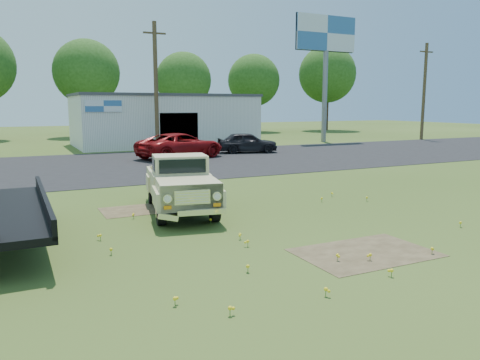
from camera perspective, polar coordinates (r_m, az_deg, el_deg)
name	(u,v)px	position (r m, az deg, el deg)	size (l,w,h in m)	color
ground	(245,229)	(12.47, 0.56, -5.99)	(140.00, 140.00, 0.00)	#354E19
asphalt_lot	(123,165)	(26.53, -14.10, 1.78)	(90.00, 14.00, 0.02)	black
dirt_patch_a	(365,253)	(10.88, 15.00, -8.58)	(3.00, 2.00, 0.01)	#443824
dirt_patch_b	(138,210)	(15.02, -12.37, -3.60)	(2.20, 1.60, 0.01)	#443824
commercial_building	(164,119)	(39.46, -9.30, 7.30)	(14.20, 8.20, 4.15)	beige
billboard	(326,45)	(43.41, 10.43, 15.94)	(6.10, 0.45, 11.05)	slate
utility_pole_mid	(156,86)	(34.12, -10.21, 11.22)	(1.60, 0.30, 9.00)	#43341F
utility_pole_east	(424,91)	(48.25, 21.53, 10.07)	(1.60, 0.30, 9.00)	#43341F
treeline_d	(87,72)	(51.91, -18.20, 12.36)	(6.72, 6.72, 10.00)	#3C251B
treeline_e	(184,80)	(52.79, -6.89, 11.99)	(6.08, 6.08, 9.04)	#3C251B
treeline_f	(254,80)	(59.09, 1.68, 12.04)	(6.40, 6.40, 9.52)	#3C251B
treeline_g	(327,74)	(63.18, 10.60, 12.56)	(7.36, 7.36, 10.95)	#3C251B
vintage_pickup_truck	(180,183)	(14.42, -7.29, -0.41)	(1.89, 4.86, 1.76)	#CAC287
red_pickup	(181,146)	(29.21, -7.23, 4.16)	(2.57, 5.57, 1.55)	maroon
dark_sedan	(247,143)	(32.37, 0.88, 4.58)	(1.67, 4.15, 1.41)	black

